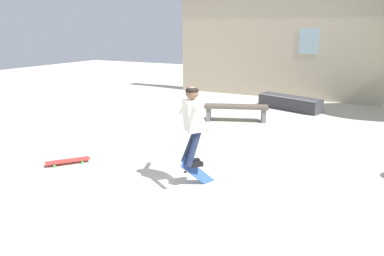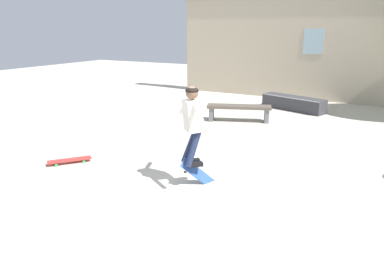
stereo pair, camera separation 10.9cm
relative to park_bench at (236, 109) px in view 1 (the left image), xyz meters
name	(u,v)px [view 1 (the left image)]	position (x,y,z in m)	size (l,w,h in m)	color
ground_plane	(203,196)	(1.35, -5.02, -0.35)	(40.00, 40.00, 0.00)	beige
building_backdrop	(316,40)	(1.31, 4.56, 1.86)	(11.57, 0.52, 5.59)	#B7A88E
park_bench	(236,109)	(0.00, 0.00, 0.00)	(1.88, 1.06, 0.47)	brown
skate_ledge	(289,103)	(1.01, 2.32, -0.12)	(2.22, 1.23, 0.45)	#38383D
skater	(192,119)	(0.99, -4.68, 0.82)	(1.03, 1.01, 1.36)	silver
skateboard_flipping	(199,174)	(1.08, -4.60, -0.18)	(0.44, 0.58, 0.66)	#2D519E
skateboard_resting	(68,161)	(-1.68, -4.93, -0.28)	(0.68, 0.78, 0.08)	red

